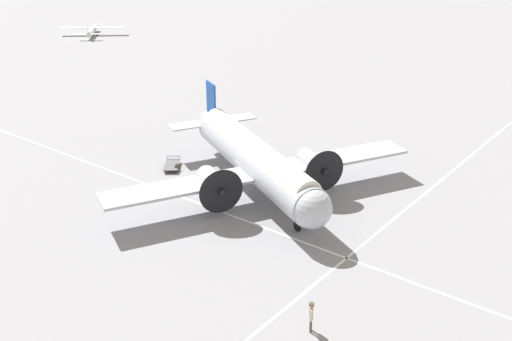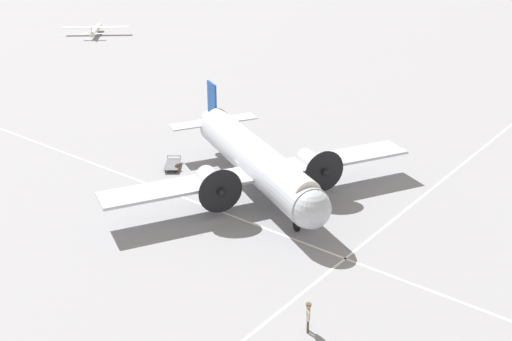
{
  "view_description": "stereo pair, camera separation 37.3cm",
  "coord_description": "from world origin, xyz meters",
  "px_view_note": "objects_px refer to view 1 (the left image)",
  "views": [
    {
      "loc": [
        32.73,
        25.21,
        19.87
      ],
      "look_at": [
        0.0,
        0.0,
        1.69
      ],
      "focal_mm": 45.0,
      "sensor_mm": 36.0,
      "label": 1
    },
    {
      "loc": [
        32.5,
        25.5,
        19.87
      ],
      "look_at": [
        0.0,
        0.0,
        1.69
      ],
      "focal_mm": 45.0,
      "sensor_mm": 36.0,
      "label": 2
    }
  ],
  "objects_px": {
    "baggage_cart": "(172,165)",
    "crew_foreground": "(311,314)",
    "airliner_main": "(259,161)",
    "light_aircraft_distant": "(92,30)",
    "suitcase_near_door": "(177,168)"
  },
  "relations": [
    {
      "from": "airliner_main",
      "to": "baggage_cart",
      "type": "relative_size",
      "value": 8.44
    },
    {
      "from": "airliner_main",
      "to": "suitcase_near_door",
      "type": "relative_size",
      "value": 37.47
    },
    {
      "from": "light_aircraft_distant",
      "to": "airliner_main",
      "type": "bearing_deg",
      "value": -159.69
    },
    {
      "from": "airliner_main",
      "to": "light_aircraft_distant",
      "type": "distance_m",
      "value": 59.36
    },
    {
      "from": "airliner_main",
      "to": "suitcase_near_door",
      "type": "distance_m",
      "value": 7.88
    },
    {
      "from": "crew_foreground",
      "to": "baggage_cart",
      "type": "height_order",
      "value": "crew_foreground"
    },
    {
      "from": "crew_foreground",
      "to": "light_aircraft_distant",
      "type": "distance_m",
      "value": 74.45
    },
    {
      "from": "airliner_main",
      "to": "light_aircraft_distant",
      "type": "relative_size",
      "value": 2.67
    },
    {
      "from": "crew_foreground",
      "to": "light_aircraft_distant",
      "type": "bearing_deg",
      "value": 23.78
    },
    {
      "from": "airliner_main",
      "to": "crew_foreground",
      "type": "relative_size",
      "value": 12.9
    },
    {
      "from": "crew_foreground",
      "to": "suitcase_near_door",
      "type": "bearing_deg",
      "value": 26.77
    },
    {
      "from": "baggage_cart",
      "to": "light_aircraft_distant",
      "type": "distance_m",
      "value": 52.44
    },
    {
      "from": "baggage_cart",
      "to": "crew_foreground",
      "type": "bearing_deg",
      "value": 24.43
    },
    {
      "from": "light_aircraft_distant",
      "to": "suitcase_near_door",
      "type": "bearing_deg",
      "value": -164.0
    },
    {
      "from": "airliner_main",
      "to": "light_aircraft_distant",
      "type": "xyz_separation_m",
      "value": [
        -27.97,
        -52.32,
        -1.75
      ]
    }
  ]
}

